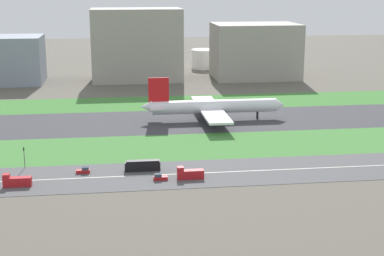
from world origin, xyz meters
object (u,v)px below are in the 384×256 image
at_px(fuel_tank_west, 170,60).
at_px(traffic_light, 24,156).
at_px(car_2, 84,171).
at_px(office_tower, 255,51).
at_px(fuel_tank_east, 243,57).
at_px(hangar_building, 137,45).
at_px(airliner, 211,107).
at_px(truck_2, 190,174).
at_px(fuel_tank_centre, 204,59).
at_px(bus_0, 143,166).
at_px(car_4, 160,177).
at_px(truck_0, 17,181).

bearing_deg(fuel_tank_west, traffic_light, -107.73).
bearing_deg(car_2, fuel_tank_west, 77.49).
xyz_separation_m(car_2, office_tower, (100.47, 182.00, 16.34)).
relative_size(traffic_light, fuel_tank_east, 0.29).
distance_m(hangar_building, fuel_tank_west, 54.01).
bearing_deg(traffic_light, hangar_building, 75.55).
distance_m(airliner, fuel_tank_east, 166.65).
distance_m(car_2, office_tower, 208.53).
xyz_separation_m(truck_2, traffic_light, (-53.07, 17.99, 2.62)).
relative_size(traffic_light, fuel_tank_centre, 0.41).
distance_m(airliner, bus_0, 76.18).
bearing_deg(fuel_tank_east, car_4, -108.45).
bearing_deg(airliner, car_2, -128.01).
relative_size(airliner, fuel_tank_centre, 3.73).
bearing_deg(truck_2, car_4, -0.00).
bearing_deg(airliner, truck_2, -104.21).
relative_size(truck_2, fuel_tank_east, 0.33).
xyz_separation_m(office_tower, fuel_tank_east, (2.57, 45.00, -9.42)).
xyz_separation_m(truck_0, hangar_building, (44.76, 192.00, 20.53)).
bearing_deg(truck_0, traffic_light, -89.73).
xyz_separation_m(fuel_tank_west, fuel_tank_centre, (23.83, 0.00, 0.68)).
height_order(truck_0, bus_0, truck_0).
xyz_separation_m(hangar_building, office_tower, (75.30, 0.00, -4.93)).
relative_size(airliner, fuel_tank_west, 3.80).
bearing_deg(truck_2, bus_0, -34.95).
relative_size(car_2, fuel_tank_centre, 0.25).
distance_m(bus_0, traffic_light, 39.66).
bearing_deg(office_tower, traffic_light, -124.62).
height_order(car_4, bus_0, bus_0).
height_order(car_4, office_tower, office_tower).
bearing_deg(fuel_tank_west, bus_0, -97.84).
bearing_deg(car_2, airliner, 51.99).
bearing_deg(office_tower, car_4, -111.72).
bearing_deg(fuel_tank_east, fuel_tank_centre, 180.00).
relative_size(fuel_tank_west, fuel_tank_centre, 0.98).
relative_size(car_4, bus_0, 0.38).
xyz_separation_m(airliner, car_2, (-53.14, -68.00, -5.31)).
height_order(car_2, traffic_light, traffic_light).
bearing_deg(fuel_tank_centre, office_tower, -59.70).
height_order(traffic_light, hangar_building, hangar_building).
bearing_deg(hangar_building, traffic_light, -104.45).
distance_m(truck_0, fuel_tank_centre, 254.93).
height_order(truck_2, hangar_building, hangar_building).
relative_size(car_4, fuel_tank_centre, 0.25).
distance_m(hangar_building, office_tower, 75.46).
relative_size(bus_0, truck_2, 1.38).
xyz_separation_m(truck_2, office_tower, (67.08, 192.00, 15.60)).
relative_size(car_4, fuel_tank_east, 0.17).
height_order(fuel_tank_west, fuel_tank_east, fuel_tank_east).
bearing_deg(fuel_tank_centre, traffic_light, -113.20).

